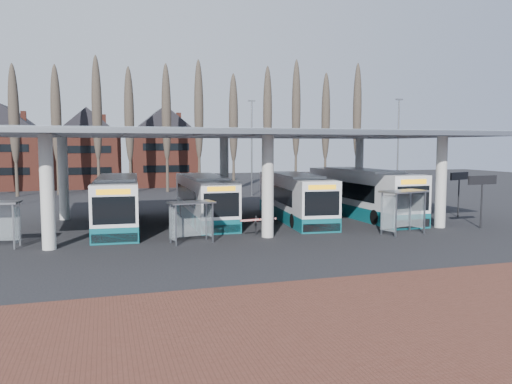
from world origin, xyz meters
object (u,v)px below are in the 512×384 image
object	(u,v)px
bus_0	(118,203)
shelter_2	(402,202)
bus_2	(294,198)
shelter_1	(191,213)
bus_1	(204,199)
bus_3	(361,194)

from	to	relation	value
bus_0	shelter_2	distance (m)	18.29
bus_2	shelter_1	size ratio (longest dim) A/B	4.58
shelter_2	bus_0	bearing A→B (deg)	140.47
bus_2	shelter_1	distance (m)	10.93
bus_0	bus_1	bearing A→B (deg)	13.41
bus_0	bus_2	xyz separation A→B (m)	(12.48, -0.21, -0.02)
bus_3	shelter_1	size ratio (longest dim) A/B	4.90
bus_0	shelter_1	world-z (taller)	bus_0
bus_2	shelter_1	bearing A→B (deg)	-138.02
bus_2	bus_3	distance (m)	5.52
bus_3	shelter_2	bearing A→B (deg)	-102.08
bus_0	bus_1	xyz separation A→B (m)	(6.02, 1.07, -0.06)
bus_0	shelter_2	world-z (taller)	bus_0
bus_0	shelter_1	size ratio (longest dim) A/B	4.62
bus_1	bus_2	bearing A→B (deg)	-10.42
bus_2	bus_0	bearing A→B (deg)	-175.81
bus_2	bus_3	xyz separation A→B (m)	(5.52, 0.12, 0.13)
bus_2	shelter_2	distance (m)	8.64
bus_0	shelter_2	size ratio (longest dim) A/B	3.91
bus_0	bus_2	distance (m)	12.49
bus_0	bus_2	size ratio (longest dim) A/B	1.01
bus_2	bus_3	size ratio (longest dim) A/B	0.94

